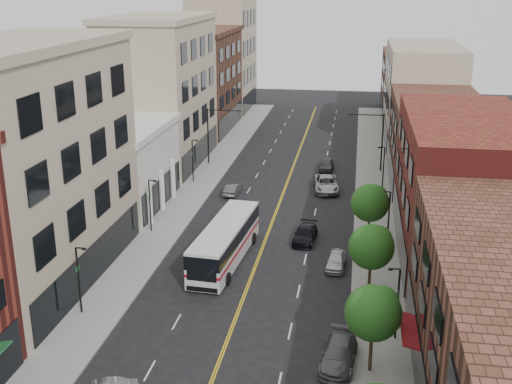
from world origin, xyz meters
The scene contains 29 objects.
sidewalk_left centered at (-10.00, 35.00, 0.07)m, with size 4.00×110.00×0.15m, color gray.
sidewalk_right centered at (10.00, 35.00, 0.07)m, with size 4.00×110.00×0.15m, color gray.
bldg_l_tanoffice centered at (-17.00, 13.00, 9.00)m, with size 10.00×22.00×18.00m, color tan.
bldg_l_white centered at (-17.00, 31.00, 4.00)m, with size 10.00×14.00×8.00m, color silver.
bldg_l_far_a centered at (-17.00, 48.00, 9.00)m, with size 10.00×20.00×18.00m, color tan.
bldg_l_far_b centered at (-17.00, 68.00, 7.50)m, with size 10.00×20.00×15.00m, color #512F20.
bldg_l_far_c centered at (-17.00, 86.00, 10.00)m, with size 10.00×16.00×20.00m, color tan.
bldg_r_mid centered at (17.00, 24.00, 6.00)m, with size 10.00×22.00×12.00m, color maroon.
bldg_r_far_a centered at (17.00, 45.00, 5.00)m, with size 10.00×20.00×10.00m, color #512F20.
bldg_r_far_b centered at (17.00, 66.00, 7.00)m, with size 10.00×22.00×14.00m, color tan.
bldg_r_far_c centered at (17.00, 86.00, 5.50)m, with size 10.00×18.00×11.00m, color #512F20.
tree_r_1 centered at (9.39, 4.07, 4.13)m, with size 3.40×3.40×5.59m.
tree_r_2 centered at (9.39, 14.07, 4.13)m, with size 3.40×3.40×5.59m.
tree_r_3 centered at (9.39, 24.07, 4.13)m, with size 3.40×3.40×5.59m.
lamp_l_1 centered at (-10.95, 8.00, 2.97)m, with size 0.81×0.55×5.05m.
lamp_l_2 centered at (-10.95, 24.00, 2.97)m, with size 0.81×0.55×5.05m.
lamp_l_3 centered at (-10.95, 40.00, 2.97)m, with size 0.81×0.55×5.05m.
lamp_r_1 centered at (10.95, 8.00, 2.97)m, with size 0.81×0.55×5.05m.
lamp_r_2 centered at (10.95, 24.00, 2.97)m, with size 0.81×0.55×5.05m.
lamp_r_3 centered at (10.95, 40.00, 2.97)m, with size 0.81×0.55×5.05m.
signal_mast_left centered at (-10.27, 48.00, 4.65)m, with size 4.49×0.18×7.20m.
signal_mast_right centered at (10.27, 48.00, 4.65)m, with size 4.49×0.18×7.20m.
city_bus centered at (-2.68, 18.57, 1.92)m, with size 3.84×13.03×3.31m.
car_parked_mid centered at (7.40, 4.55, 0.73)m, with size 2.03×5.00×1.45m, color #58575D.
car_parked_far centered at (6.66, 18.75, 0.66)m, with size 1.55×3.85×1.31m, color #B9BCC2.
car_lane_behind centered at (-5.50, 36.25, 0.64)m, with size 1.35×3.86×1.27m, color #47464B.
car_lane_a centered at (3.64, 24.00, 0.67)m, with size 1.88×4.64×1.35m, color black.
car_lane_b centered at (4.71, 39.30, 0.82)m, with size 2.72×5.90×1.64m, color #A5A6AD.
car_lane_c centered at (4.30, 47.69, 0.72)m, with size 1.69×4.20×1.43m, color #444448.
Camera 1 is at (7.78, -30.38, 22.69)m, focal length 45.00 mm.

